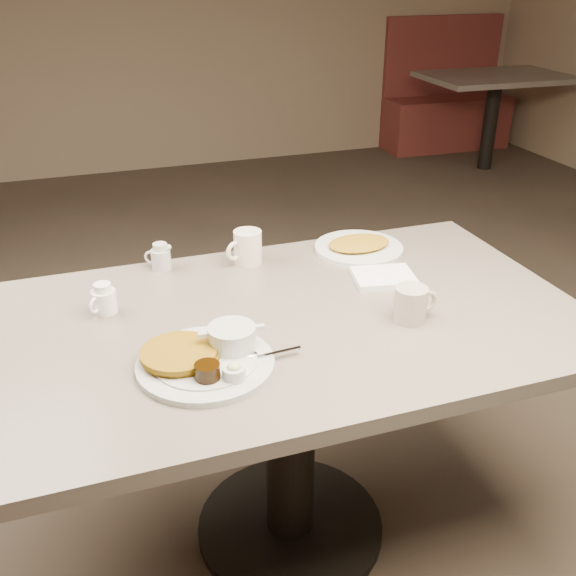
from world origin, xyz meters
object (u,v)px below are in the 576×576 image
object	(u,v)px
main_plate	(207,356)
booth_back_right	(448,102)
diner_table	(290,371)
creamer_left	(104,299)
creamer_right	(161,257)
coffee_mug_far	(247,247)
coffee_mug_near	(412,303)
hash_plate	(359,247)

from	to	relation	value
main_plate	booth_back_right	world-z (taller)	booth_back_right
diner_table	creamer_left	bearing A→B (deg)	158.35
diner_table	booth_back_right	distance (m)	4.72
main_plate	creamer_left	bearing A→B (deg)	121.06
creamer_left	booth_back_right	bearing A→B (deg)	47.80
diner_table	booth_back_right	size ratio (longest dim) A/B	1.11
main_plate	creamer_right	bearing A→B (deg)	91.62
booth_back_right	diner_table	bearing A→B (deg)	-126.75
coffee_mug_far	creamer_left	world-z (taller)	coffee_mug_far
creamer_right	diner_table	bearing A→B (deg)	-55.86
coffee_mug_near	coffee_mug_far	xyz separation A→B (m)	(-0.29, 0.47, 0.00)
coffee_mug_near	creamer_right	xyz separation A→B (m)	(-0.54, 0.51, -0.01)
coffee_mug_far	creamer_right	world-z (taller)	coffee_mug_far
coffee_mug_near	hash_plate	xyz separation A→B (m)	(0.06, 0.44, -0.03)
diner_table	coffee_mug_near	distance (m)	0.37
booth_back_right	main_plate	bearing A→B (deg)	-128.03
diner_table	hash_plate	xyz separation A→B (m)	(0.34, 0.32, 0.18)
coffee_mug_near	creamer_left	xyz separation A→B (m)	(-0.72, 0.29, -0.01)
main_plate	coffee_mug_near	size ratio (longest dim) A/B	3.26
main_plate	creamer_right	distance (m)	0.54
diner_table	creamer_left	world-z (taller)	creamer_left
coffee_mug_near	booth_back_right	xyz separation A→B (m)	(2.54, 3.89, -0.39)
coffee_mug_far	creamer_left	bearing A→B (deg)	-158.10
diner_table	booth_back_right	xyz separation A→B (m)	(2.82, 3.78, -0.17)
diner_table	creamer_right	xyz separation A→B (m)	(-0.26, 0.39, 0.21)
creamer_left	booth_back_right	world-z (taller)	booth_back_right
booth_back_right	coffee_mug_far	bearing A→B (deg)	-129.59
coffee_mug_near	creamer_left	bearing A→B (deg)	157.87
creamer_left	booth_back_right	xyz separation A→B (m)	(3.26, 3.60, -0.38)
coffee_mug_near	creamer_left	world-z (taller)	coffee_mug_near
hash_plate	coffee_mug_near	bearing A→B (deg)	-97.72
creamer_right	hash_plate	distance (m)	0.61
coffee_mug_far	coffee_mug_near	bearing A→B (deg)	-57.91
hash_plate	diner_table	bearing A→B (deg)	-136.35
coffee_mug_near	hash_plate	size ratio (longest dim) A/B	0.39
coffee_mug_near	creamer_right	size ratio (longest dim) A/B	1.48
creamer_left	creamer_right	bearing A→B (deg)	49.93
coffee_mug_near	booth_back_right	world-z (taller)	booth_back_right
coffee_mug_near	main_plate	bearing A→B (deg)	-176.75
diner_table	booth_back_right	bearing A→B (deg)	53.25
coffee_mug_near	hash_plate	bearing A→B (deg)	82.28
coffee_mug_near	diner_table	bearing A→B (deg)	157.10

